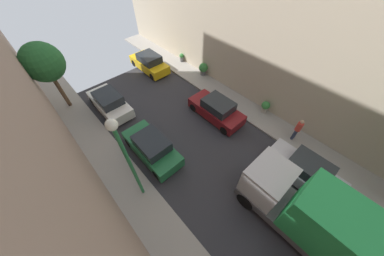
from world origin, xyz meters
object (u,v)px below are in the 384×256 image
at_px(parked_car_left_4, 110,103).
at_px(potted_plant_0, 182,57).
at_px(delivery_truck, 321,222).
at_px(potted_plant_2, 203,68).
at_px(potted_plant_3, 265,106).
at_px(lamp_post, 125,154).
at_px(parked_car_right_3, 149,63).
at_px(street_tree_0, 43,63).
at_px(parked_car_left_3, 152,147).
at_px(parked_car_right_1, 304,170).
at_px(parked_car_right_2, 217,109).
at_px(pedestrian, 298,129).

bearing_deg(parked_car_left_4, potted_plant_0, 10.49).
distance_m(delivery_truck, potted_plant_2, 13.98).
bearing_deg(potted_plant_3, delivery_truck, -132.98).
distance_m(delivery_truck, lamp_post, 8.59).
distance_m(parked_car_right_3, street_tree_0, 8.25).
distance_m(parked_car_left_3, potted_plant_0, 11.06).
relative_size(parked_car_right_1, parked_car_right_3, 1.00).
height_order(delivery_truck, potted_plant_3, delivery_truck).
height_order(parked_car_left_4, street_tree_0, street_tree_0).
bearing_deg(parked_car_right_3, parked_car_right_2, -90.00).
bearing_deg(street_tree_0, parked_car_right_1, -63.34).
bearing_deg(potted_plant_3, street_tree_0, 134.68).
height_order(parked_car_left_4, potted_plant_0, parked_car_left_4).
bearing_deg(lamp_post, parked_car_right_2, 10.37).
bearing_deg(parked_car_right_3, lamp_post, -126.32).
relative_size(parked_car_left_4, parked_car_right_2, 1.00).
bearing_deg(potted_plant_3, potted_plant_2, 89.44).
distance_m(parked_car_right_2, delivery_truck, 8.77).
bearing_deg(potted_plant_2, delivery_truck, -114.26).
bearing_deg(pedestrian, lamp_post, 159.05).
bearing_deg(delivery_truck, potted_plant_2, 65.74).
bearing_deg(potted_plant_0, parked_car_right_1, -102.19).
bearing_deg(street_tree_0, potted_plant_3, -45.32).
distance_m(pedestrian, potted_plant_0, 12.54).
xyz_separation_m(delivery_truck, potted_plant_2, (5.73, 12.71, -1.02)).
bearing_deg(potted_plant_3, parked_car_left_3, 162.66).
height_order(parked_car_right_3, pedestrian, pedestrian).
bearing_deg(pedestrian, potted_plant_2, 85.13).
bearing_deg(parked_car_left_4, pedestrian, -55.11).
xyz_separation_m(parked_car_left_3, potted_plant_3, (8.36, -2.61, -0.03)).
distance_m(parked_car_left_4, parked_car_right_1, 13.76).
relative_size(parked_car_right_2, potted_plant_2, 3.82).
height_order(parked_car_right_1, parked_car_right_2, same).
xyz_separation_m(parked_car_right_2, street_tree_0, (-7.65, 8.53, 3.09)).
relative_size(street_tree_0, lamp_post, 0.86).
distance_m(parked_car_right_3, potted_plant_0, 3.26).
height_order(parked_car_left_3, pedestrian, pedestrian).
bearing_deg(pedestrian, parked_car_right_3, 99.31).
bearing_deg(parked_car_right_3, parked_car_right_1, -90.00).
relative_size(parked_car_left_4, parked_car_right_1, 1.00).
height_order(parked_car_left_4, delivery_truck, delivery_truck).
bearing_deg(lamp_post, parked_car_right_3, 53.68).
xyz_separation_m(parked_car_left_3, potted_plant_2, (8.43, 4.02, 0.05)).
bearing_deg(parked_car_right_2, parked_car_right_1, -90.00).
distance_m(parked_car_left_3, parked_car_right_3, 9.80).
bearing_deg(delivery_truck, parked_car_left_4, 100.74).
xyz_separation_m(parked_car_right_1, delivery_truck, (-2.70, -1.58, 1.07)).
relative_size(delivery_truck, lamp_post, 1.15).
bearing_deg(parked_car_left_4, parked_car_right_1, -66.89).
bearing_deg(parked_car_left_4, parked_car_left_3, -90.00).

